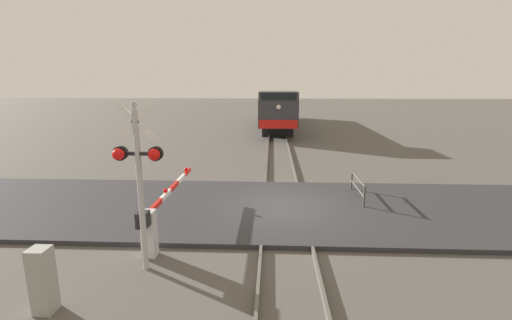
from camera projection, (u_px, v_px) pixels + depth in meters
The scene contains 9 objects.
ground_plane at pixel (283, 210), 12.93m from camera, with size 160.00×160.00×0.00m, color #514C47.
rail_track_left at pixel (264, 208), 12.95m from camera, with size 0.08×80.00×0.15m, color #59544C.
rail_track_right at pixel (303, 209), 12.89m from camera, with size 0.08×80.00×0.15m, color #59544C.
road_surface at pixel (283, 208), 12.92m from camera, with size 36.00×6.30×0.15m, color #2D2D30.
locomotive at pixel (277, 107), 35.37m from camera, with size 3.06×19.20×3.77m.
crossing_signal at pixel (138, 168), 8.34m from camera, with size 1.18×0.33×4.19m.
crossing_gate at pixel (156, 217), 9.97m from camera, with size 0.36×5.37×1.40m.
utility_cabinet at pixel (43, 280), 7.14m from camera, with size 0.39×0.39×1.40m, color #999993.
guard_railing at pixel (358, 186), 13.78m from camera, with size 0.08×2.19×0.95m.
Camera 1 is at (-0.43, -12.24, 4.65)m, focal length 24.85 mm.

